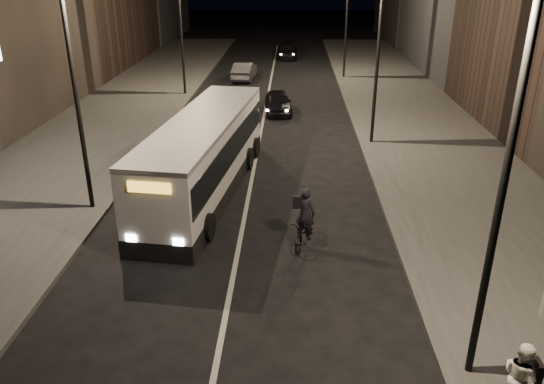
# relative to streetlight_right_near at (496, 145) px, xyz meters

# --- Properties ---
(ground) EXTENTS (180.00, 180.00, 0.00)m
(ground) POSITION_rel_streetlight_right_near_xyz_m (-5.33, 4.00, -5.36)
(ground) COLOR black
(ground) RESTS_ON ground
(sidewalk_right) EXTENTS (7.00, 70.00, 0.16)m
(sidewalk_right) POSITION_rel_streetlight_right_near_xyz_m (3.17, 18.00, -5.28)
(sidewalk_right) COLOR #343432
(sidewalk_right) RESTS_ON ground
(sidewalk_left) EXTENTS (7.00, 70.00, 0.16)m
(sidewalk_left) POSITION_rel_streetlight_right_near_xyz_m (-13.83, 18.00, -5.28)
(sidewalk_left) COLOR #343432
(sidewalk_left) RESTS_ON ground
(streetlight_right_near) EXTENTS (1.20, 0.44, 8.12)m
(streetlight_right_near) POSITION_rel_streetlight_right_near_xyz_m (0.00, 0.00, 0.00)
(streetlight_right_near) COLOR black
(streetlight_right_near) RESTS_ON sidewalk_right
(streetlight_right_mid) EXTENTS (1.20, 0.44, 8.12)m
(streetlight_right_mid) POSITION_rel_streetlight_right_near_xyz_m (0.00, 16.00, 0.00)
(streetlight_right_mid) COLOR black
(streetlight_right_mid) RESTS_ON sidewalk_right
(streetlight_right_far) EXTENTS (1.20, 0.44, 8.12)m
(streetlight_right_far) POSITION_rel_streetlight_right_near_xyz_m (0.00, 32.00, 0.00)
(streetlight_right_far) COLOR black
(streetlight_right_far) RESTS_ON sidewalk_right
(streetlight_left_near) EXTENTS (1.20, 0.44, 8.12)m
(streetlight_left_near) POSITION_rel_streetlight_right_near_xyz_m (-10.66, 8.00, 0.00)
(streetlight_left_near) COLOR black
(streetlight_left_near) RESTS_ON sidewalk_left
(streetlight_left_far) EXTENTS (1.20, 0.44, 8.12)m
(streetlight_left_far) POSITION_rel_streetlight_right_near_xyz_m (-10.66, 26.00, 0.00)
(streetlight_left_far) COLOR black
(streetlight_left_far) RESTS_ON sidewalk_left
(city_bus) EXTENTS (3.66, 11.23, 2.98)m
(city_bus) POSITION_rel_streetlight_right_near_xyz_m (-7.05, 9.94, -3.74)
(city_bus) COLOR silver
(city_bus) RESTS_ON ground
(cyclist_on_bicycle) EXTENTS (1.13, 1.91, 2.08)m
(cyclist_on_bicycle) POSITION_rel_streetlight_right_near_xyz_m (-3.24, 5.67, -4.67)
(cyclist_on_bicycle) COLOR black
(cyclist_on_bicycle) RESTS_ON ground
(pedestrian_woman) EXTENTS (0.82, 0.91, 1.54)m
(pedestrian_woman) POSITION_rel_streetlight_right_near_xyz_m (0.87, -1.00, -4.43)
(pedestrian_woman) COLOR white
(pedestrian_woman) RESTS_ON sidewalk_right
(car_near) EXTENTS (1.85, 3.88, 1.28)m
(car_near) POSITION_rel_streetlight_right_near_xyz_m (-4.53, 21.89, -4.72)
(car_near) COLOR black
(car_near) RESTS_ON ground
(car_mid) EXTENTS (1.71, 4.17, 1.34)m
(car_mid) POSITION_rel_streetlight_right_near_xyz_m (-7.36, 31.32, -4.69)
(car_mid) COLOR #363739
(car_mid) RESTS_ON ground
(car_far) EXTENTS (1.97, 4.59, 1.32)m
(car_far) POSITION_rel_streetlight_right_near_xyz_m (-4.19, 41.35, -4.70)
(car_far) COLOR black
(car_far) RESTS_ON ground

